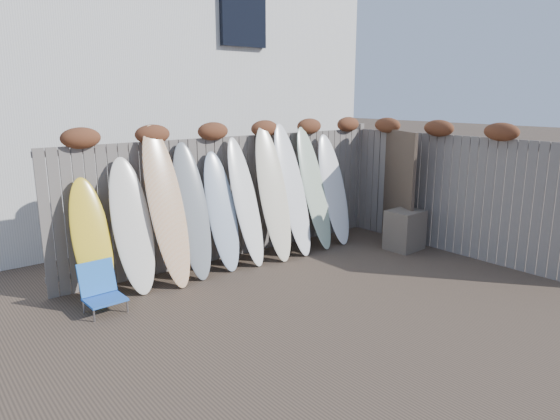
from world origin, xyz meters
TOP-DOWN VIEW (x-y plane):
  - ground at (0.00, 0.00)m, footprint 80.00×80.00m
  - back_fence at (0.06, 2.39)m, footprint 6.05×0.28m
  - right_fence at (2.99, 0.25)m, footprint 0.28×4.40m
  - house at (0.50, 6.50)m, footprint 8.50×5.50m
  - beach_chair at (-2.55, 1.61)m, footprint 0.48×0.51m
  - wooden_crate at (2.50, 0.83)m, footprint 0.62×0.53m
  - lattice_panel at (2.84, 1.35)m, footprint 0.62×1.25m
  - surfboard_0 at (-2.47, 2.04)m, footprint 0.50×0.58m
  - surfboard_1 at (-1.93, 2.00)m, footprint 0.55×0.67m
  - surfboard_2 at (-1.44, 1.96)m, footprint 0.57×0.82m
  - surfboard_3 at (-1.01, 2.00)m, footprint 0.55×0.75m
  - surfboard_4 at (-0.50, 2.01)m, footprint 0.51×0.66m
  - surfboard_5 at (-0.07, 1.97)m, footprint 0.52×0.75m
  - surfboard_6 at (0.44, 1.92)m, footprint 0.58×0.80m
  - surfboard_7 at (0.86, 1.93)m, footprint 0.57×0.80m
  - surfboard_8 at (1.38, 1.97)m, footprint 0.59×0.79m
  - surfboard_9 at (1.86, 1.96)m, footprint 0.55×0.71m

SIDE VIEW (x-z plane):
  - ground at x=0.00m, z-range 0.00..0.00m
  - beach_chair at x=-2.55m, z-range -0.02..0.59m
  - wooden_crate at x=2.50m, z-range 0.00..0.70m
  - surfboard_0 at x=-2.47m, z-range 0.00..1.61m
  - surfboard_4 at x=-0.50m, z-range 0.00..1.81m
  - surfboard_1 at x=-1.93m, z-range 0.00..1.84m
  - surfboard_9 at x=1.86m, z-range 0.00..1.96m
  - surfboard_3 at x=-1.01m, z-range 0.00..1.98m
  - surfboard_5 at x=-0.07m, z-range 0.00..2.01m
  - lattice_panel at x=2.84m, z-range 0.00..2.03m
  - surfboard_8 at x=1.38m, z-range 0.00..2.11m
  - surfboard_6 at x=0.44m, z-range 0.00..2.16m
  - surfboard_7 at x=0.86m, z-range 0.00..2.19m
  - surfboard_2 at x=-1.44m, z-range 0.00..2.25m
  - right_fence at x=2.99m, z-range 0.02..2.26m
  - back_fence at x=0.06m, z-range 0.06..2.30m
  - house at x=0.50m, z-range 0.04..6.36m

